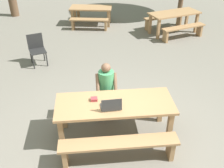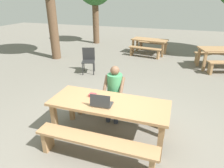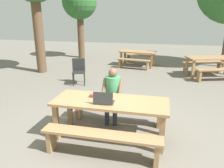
{
  "view_description": "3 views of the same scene",
  "coord_description": "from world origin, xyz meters",
  "views": [
    {
      "loc": [
        -0.43,
        -3.8,
        3.61
      ],
      "look_at": [
        -0.03,
        0.25,
        1.03
      ],
      "focal_mm": 41.62,
      "sensor_mm": 36.0,
      "label": 1
    },
    {
      "loc": [
        1.06,
        -2.99,
        2.53
      ],
      "look_at": [
        -0.03,
        0.25,
        1.03
      ],
      "focal_mm": 31.86,
      "sensor_mm": 36.0,
      "label": 2
    },
    {
      "loc": [
        0.91,
        -3.76,
        2.33
      ],
      "look_at": [
        -0.03,
        0.25,
        1.03
      ],
      "focal_mm": 35.25,
      "sensor_mm": 36.0,
      "label": 3
    }
  ],
  "objects": [
    {
      "name": "ground_plane",
      "position": [
        0.0,
        0.0,
        0.0
      ],
      "size": [
        30.0,
        30.0,
        0.0
      ],
      "primitive_type": "plane",
      "color": "slate"
    },
    {
      "name": "picnic_table_front",
      "position": [
        0.0,
        0.0,
        0.67
      ],
      "size": [
        2.17,
        0.84,
        0.78
      ],
      "color": "#9E754C",
      "rests_on": "ground"
    },
    {
      "name": "bench_near",
      "position": [
        0.0,
        -0.67,
        0.35
      ],
      "size": [
        2.04,
        0.3,
        0.46
      ],
      "color": "#9E754C",
      "rests_on": "ground"
    },
    {
      "name": "bench_far",
      "position": [
        0.0,
        0.67,
        0.35
      ],
      "size": [
        2.04,
        0.3,
        0.46
      ],
      "color": "#9E754C",
      "rests_on": "ground"
    },
    {
      "name": "laptop",
      "position": [
        -0.08,
        -0.16,
        0.84
      ],
      "size": [
        0.37,
        0.28,
        0.24
      ],
      "rotation": [
        0.0,
        0.0,
        3.19
      ],
      "color": "#2D2D2D",
      "rests_on": "picnic_table_front"
    },
    {
      "name": "small_pouch",
      "position": [
        -0.37,
        0.11,
        0.8
      ],
      "size": [
        0.12,
        0.11,
        0.05
      ],
      "color": "#993338",
      "rests_on": "picnic_table_front"
    },
    {
      "name": "person_seated",
      "position": [
        -0.1,
        0.63,
        0.73
      ],
      "size": [
        0.43,
        0.42,
        1.24
      ],
      "color": "#333847",
      "rests_on": "ground"
    },
    {
      "name": "plastic_chair",
      "position": [
        -1.9,
        3.21,
        0.47
      ],
      "size": [
        0.56,
        0.56,
        0.88
      ],
      "rotation": [
        0.0,
        0.0,
        0.33
      ],
      "color": "#262626",
      "rests_on": "ground"
    },
    {
      "name": "bench_mid_north",
      "position": [
        2.56,
        5.81,
        0.34
      ],
      "size": [
        1.67,
        0.8,
        0.46
      ],
      "rotation": [
        0.0,
        0.0,
        0.31
      ],
      "color": "#9E754C",
      "rests_on": "ground"
    },
    {
      "name": "picnic_table_rear",
      "position": [
        -0.24,
        6.48,
        0.59
      ],
      "size": [
        1.73,
        1.0,
        0.7
      ],
      "rotation": [
        0.0,
        0.0,
        -0.16
      ],
      "color": "#9E754C",
      "rests_on": "ground"
    },
    {
      "name": "bench_rear_south",
      "position": [
        -0.34,
        5.85,
        0.32
      ],
      "size": [
        1.49,
        0.53,
        0.43
      ],
      "rotation": [
        0.0,
        0.0,
        -0.16
      ],
      "color": "#9E754C",
      "rests_on": "ground"
    },
    {
      "name": "bench_rear_north",
      "position": [
        -0.14,
        7.1,
        0.32
      ],
      "size": [
        1.49,
        0.53,
        0.43
      ],
      "rotation": [
        0.0,
        0.0,
        -0.16
      ],
      "color": "#9E754C",
      "rests_on": "ground"
    }
  ]
}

